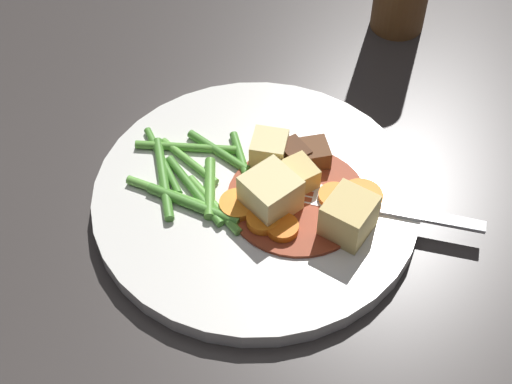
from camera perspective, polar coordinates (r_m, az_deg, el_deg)
name	(u,v)px	position (r m, az deg, el deg)	size (l,w,h in m)	color
ground_plane	(256,204)	(0.60, 0.00, -0.91)	(3.00, 3.00, 0.00)	#383330
dinner_plate	(256,198)	(0.60, 0.00, -0.46)	(0.26, 0.26, 0.01)	white
stew_sauce	(297,199)	(0.58, 3.18, -0.57)	(0.11, 0.11, 0.00)	#93381E
carrot_slice_0	(282,229)	(0.56, 2.03, -2.81)	(0.02, 0.02, 0.01)	orange
carrot_slice_1	(361,199)	(0.58, 7.99, -0.55)	(0.03, 0.03, 0.01)	orange
carrot_slice_2	(334,197)	(0.58, 6.00, -0.41)	(0.03, 0.03, 0.01)	orange
carrot_slice_3	(263,221)	(0.57, 0.57, -2.20)	(0.03, 0.03, 0.01)	orange
carrot_slice_4	(240,207)	(0.57, -1.23, -1.16)	(0.03, 0.03, 0.01)	orange
potato_chunk_0	(270,194)	(0.57, 1.11, -0.17)	(0.04, 0.04, 0.03)	#EAD68C
potato_chunk_1	(349,217)	(0.56, 7.09, -1.87)	(0.04, 0.03, 0.03)	#DBBC6B
potato_chunk_2	(269,150)	(0.60, 1.01, 3.23)	(0.03, 0.03, 0.03)	#EAD68C
potato_chunk_3	(298,176)	(0.59, 3.22, 1.21)	(0.03, 0.03, 0.02)	#DBBC6B
meat_chunk_0	(313,155)	(0.61, 4.36, 2.85)	(0.02, 0.02, 0.02)	brown
meat_chunk_1	(294,156)	(0.60, 2.91, 2.76)	(0.02, 0.02, 0.02)	#56331E
green_bean_0	(218,151)	(0.62, -2.88, 3.11)	(0.01, 0.01, 0.06)	#4C8E33
green_bean_1	(163,161)	(0.61, -7.13, 2.39)	(0.01, 0.01, 0.08)	#4C8E33
green_bean_2	(194,190)	(0.59, -4.74, 0.13)	(0.01, 0.01, 0.08)	#4C8E33
green_bean_3	(185,148)	(0.62, -5.40, 3.39)	(0.01, 0.01, 0.08)	#599E38
green_bean_4	(214,205)	(0.58, -3.24, -0.97)	(0.01, 0.01, 0.07)	#66AD42
green_bean_5	(163,178)	(0.60, -7.08, 1.05)	(0.01, 0.01, 0.08)	#4C8E33
green_bean_6	(242,161)	(0.61, -1.10, 2.39)	(0.01, 0.01, 0.06)	#4C8E33
green_bean_7	(169,194)	(0.59, -6.65, -0.13)	(0.01, 0.01, 0.07)	#66AD42
green_bean_8	(210,188)	(0.59, -3.54, 0.31)	(0.01, 0.01, 0.06)	#599E38
green_bean_9	(193,205)	(0.58, -4.81, -0.98)	(0.01, 0.01, 0.08)	#4C8E33
green_bean_10	(189,161)	(0.61, -5.12, 2.36)	(0.01, 0.01, 0.06)	#66AD42
fork	(363,205)	(0.59, 8.16, -0.97)	(0.17, 0.09, 0.00)	silver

